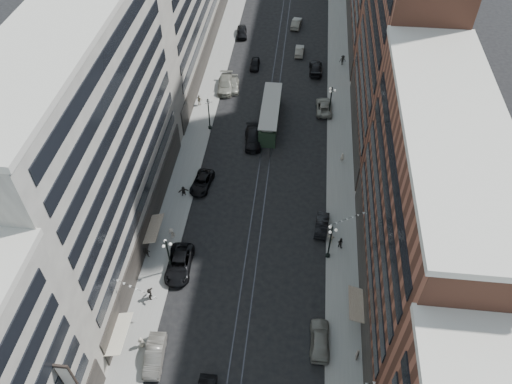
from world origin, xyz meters
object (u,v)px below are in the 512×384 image
at_px(car_9, 242,32).
at_px(pedestrian_extra_0, 331,238).
at_px(lamppost_se_far, 330,241).
at_px(pedestrian_7, 340,243).
at_px(car_1, 155,355).
at_px(pedestrian_5, 183,191).
at_px(car_extra_1, 225,84).
at_px(car_4, 320,339).
at_px(lamppost_sw_mid, 209,113).
at_px(lamppost_se_mid, 330,101).
at_px(streetcar, 270,115).
at_px(pedestrian_1, 141,342).
at_px(car_10, 322,224).
at_px(car_14, 296,23).
at_px(pedestrian_9, 343,60).
at_px(car_11, 324,107).
at_px(car_12, 316,68).
at_px(car_8, 233,85).
at_px(car_extra_0, 253,138).
at_px(pedestrian_extra_2, 150,294).
at_px(pedestrian_6, 199,100).
at_px(pedestrian_extra_1, 172,233).
at_px(lamppost_sw_far, 169,255).
at_px(car_7, 202,182).
at_px(pedestrian_2, 147,253).
at_px(pedestrian_8, 342,157).
at_px(pedestrian_4, 357,355).
at_px(car_2, 179,264).
at_px(car_13, 255,64).
at_px(car_extra_2, 299,51).

xyz_separation_m(car_9, pedestrian_extra_0, (17.44, -50.45, 0.17)).
xyz_separation_m(lamppost_se_far, pedestrian_7, (1.47, 1.65, -2.16)).
bearing_deg(car_1, pedestrian_5, 90.19).
bearing_deg(car_extra_1, car_4, -74.47).
xyz_separation_m(lamppost_sw_mid, car_extra_1, (0.80, 11.12, -2.20)).
height_order(lamppost_se_mid, pedestrian_7, lamppost_se_mid).
distance_m(streetcar, pedestrian_1, 40.60).
xyz_separation_m(car_10, car_14, (-5.84, 52.96, 0.06)).
bearing_deg(pedestrian_9, streetcar, -136.79).
bearing_deg(car_11, car_12, -83.92).
bearing_deg(car_8, car_11, -24.44).
relative_size(car_extra_0, pedestrian_extra_2, 3.49).
height_order(pedestrian_6, pedestrian_extra_1, pedestrian_6).
bearing_deg(car_8, pedestrian_extra_2, -102.52).
height_order(lamppost_sw_far, pedestrian_extra_1, lamppost_sw_far).
relative_size(car_9, pedestrian_9, 2.56).
height_order(car_11, car_14, car_14).
relative_size(lamppost_sw_mid, car_9, 1.15).
height_order(lamppost_se_mid, car_12, lamppost_se_mid).
bearing_deg(lamppost_sw_mid, car_9, 87.51).
height_order(car_14, car_extra_0, car_extra_0).
relative_size(lamppost_sw_far, car_10, 1.23).
xyz_separation_m(car_9, pedestrian_extra_2, (-2.77, -60.62, 0.16)).
xyz_separation_m(car_10, pedestrian_extra_2, (-19.09, -12.48, 0.24)).
relative_size(car_9, pedestrian_extra_2, 2.89).
bearing_deg(lamppost_se_far, car_9, 108.01).
xyz_separation_m(car_7, car_10, (16.56, -5.95, 0.02)).
relative_size(pedestrian_2, pedestrian_extra_1, 1.11).
xyz_separation_m(car_7, pedestrian_extra_2, (-2.52, -18.43, 0.26)).
height_order(pedestrian_6, pedestrian_8, pedestrian_6).
relative_size(pedestrian_4, pedestrian_extra_0, 1.02).
height_order(pedestrian_5, pedestrian_extra_2, pedestrian_extra_2).
xyz_separation_m(car_2, pedestrian_4, (20.52, -9.28, 0.16)).
xyz_separation_m(car_1, car_4, (16.80, 3.52, 0.05)).
distance_m(streetcar, car_9, 28.26).
bearing_deg(car_14, car_8, 73.22).
height_order(car_10, car_12, car_12).
xyz_separation_m(lamppost_se_far, car_13, (-13.35, 41.48, -2.41)).
xyz_separation_m(pedestrian_5, pedestrian_extra_0, (19.81, -6.16, 0.07)).
xyz_separation_m(lamppost_se_mid, car_10, (-0.80, -23.51, -2.36)).
bearing_deg(car_11, car_7, 47.41).
distance_m(car_10, car_13, 39.07).
distance_m(pedestrian_1, pedestrian_4, 22.35).
bearing_deg(pedestrian_9, pedestrian_1, -125.04).
bearing_deg(pedestrian_2, pedestrian_extra_2, -94.12).
bearing_deg(pedestrian_extra_0, car_4, 87.50).
distance_m(car_1, car_extra_2, 63.08).
xyz_separation_m(lamppost_sw_far, car_7, (1.04, 14.43, -2.38)).
xyz_separation_m(pedestrian_8, car_extra_1, (-19.51, 16.70, -0.04)).
relative_size(car_13, pedestrian_extra_1, 2.53).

